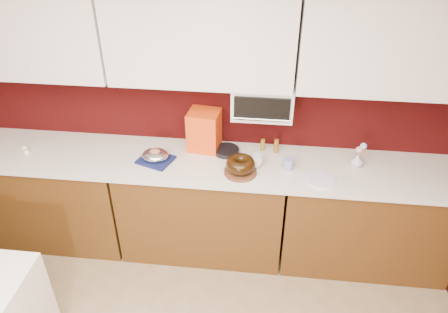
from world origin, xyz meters
TOP-DOWN VIEW (x-y plane):
  - ceiling at (0.00, 0.00)m, footprint 4.00×4.50m
  - wall_back at (0.00, 2.25)m, footprint 4.00×0.02m
  - base_cabinet_left at (-1.33, 1.94)m, footprint 1.31×0.58m
  - base_cabinet_center at (0.00, 1.94)m, footprint 1.31×0.58m
  - base_cabinet_right at (1.33, 1.94)m, footprint 1.31×0.58m
  - countertop at (0.00, 1.94)m, footprint 4.00×0.62m
  - upper_cabinet_left at (-1.33, 2.08)m, footprint 1.31×0.33m
  - upper_cabinet_center at (0.00, 2.08)m, footprint 1.31×0.33m
  - upper_cabinet_right at (1.33, 2.08)m, footprint 1.31×0.33m
  - toaster_oven at (0.45, 2.10)m, footprint 0.45×0.30m
  - toaster_oven_door at (0.45, 1.94)m, footprint 0.40×0.02m
  - toaster_oven_handle at (0.45, 1.93)m, footprint 0.42×0.02m
  - cake_base at (0.32, 1.81)m, footprint 0.29×0.29m
  - bundt_cake at (0.32, 1.81)m, footprint 0.22×0.22m
  - navy_towel at (-0.35, 1.90)m, footprint 0.31×0.28m
  - foil_ham_nest at (-0.35, 1.90)m, footprint 0.22×0.18m
  - roasted_ham at (-0.35, 1.90)m, footprint 0.11×0.10m
  - pandoro_box at (-0.00, 2.13)m, footprint 0.26×0.25m
  - dark_pan at (0.18, 2.08)m, footprint 0.24×0.24m
  - coffee_mug at (0.42, 1.92)m, footprint 0.14×0.14m
  - blue_jar at (0.67, 1.91)m, footprint 0.10×0.10m
  - flower_vase at (1.19, 2.00)m, footprint 0.08×0.08m
  - flower_pink at (1.19, 2.00)m, footprint 0.05×0.05m
  - flower_blue at (1.22, 2.02)m, footprint 0.05×0.05m
  - china_plate at (0.91, 1.78)m, footprint 0.27×0.27m
  - amber_bottle at (0.47, 2.15)m, footprint 0.04×0.04m
  - egg_left at (-1.44, 1.93)m, footprint 0.06×0.04m
  - egg_right at (-1.40, 1.87)m, footprint 0.05×0.04m
  - amber_bottle_tall at (0.58, 2.12)m, footprint 0.04×0.04m

SIDE VIEW (x-z plane):
  - base_cabinet_left at x=-1.33m, z-range 0.00..0.86m
  - base_cabinet_center at x=0.00m, z-range 0.00..0.86m
  - base_cabinet_right at x=1.33m, z-range 0.00..0.86m
  - countertop at x=0.00m, z-range 0.86..0.90m
  - china_plate at x=0.91m, z-range 0.90..0.91m
  - navy_towel at x=-0.35m, z-range 0.90..0.92m
  - cake_base at x=0.32m, z-range 0.90..0.92m
  - dark_pan at x=0.18m, z-range 0.90..0.94m
  - egg_right at x=-1.40m, z-range 0.90..0.94m
  - egg_left at x=-1.44m, z-range 0.90..0.94m
  - blue_jar at x=0.67m, z-range 0.90..0.99m
  - amber_bottle at x=0.47m, z-range 0.90..1.00m
  - coffee_mug at x=0.42m, z-range 0.90..1.01m
  - foil_ham_nest at x=-0.35m, z-range 0.92..0.99m
  - flower_vase at x=1.19m, z-range 0.90..1.02m
  - amber_bottle_tall at x=0.58m, z-range 0.90..1.02m
  - roasted_ham at x=-0.35m, z-range 0.95..1.01m
  - bundt_cake at x=0.32m, z-range 0.94..1.02m
  - flower_pink at x=1.19m, z-range 1.02..1.07m
  - pandoro_box at x=0.00m, z-range 0.90..1.23m
  - flower_blue at x=1.22m, z-range 1.04..1.10m
  - wall_back at x=0.00m, z-range 0.00..2.50m
  - toaster_oven_handle at x=0.45m, z-range 1.29..1.31m
  - toaster_oven at x=0.45m, z-range 1.25..1.50m
  - toaster_oven_door at x=0.45m, z-range 1.28..1.47m
  - upper_cabinet_left at x=-1.33m, z-range 1.50..2.20m
  - upper_cabinet_center at x=0.00m, z-range 1.50..2.20m
  - upper_cabinet_right at x=1.33m, z-range 1.50..2.20m
  - ceiling at x=0.00m, z-range 2.49..2.51m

